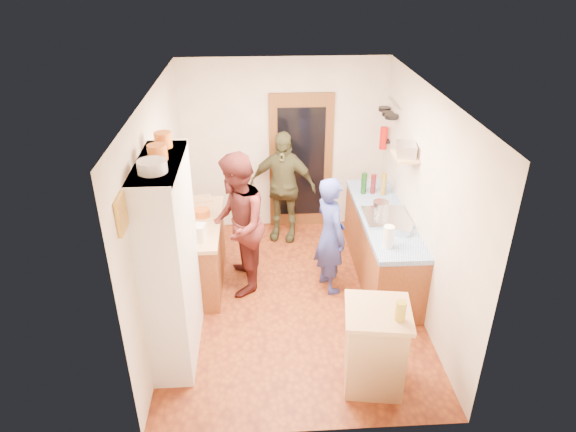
{
  "coord_description": "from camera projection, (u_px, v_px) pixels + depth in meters",
  "views": [
    {
      "loc": [
        -0.38,
        -5.22,
        3.92
      ],
      "look_at": [
        -0.06,
        0.15,
        1.1
      ],
      "focal_mm": 32.0,
      "sensor_mm": 36.0,
      "label": 1
    }
  ],
  "objects": [
    {
      "name": "hutch_body",
      "position": [
        171.0,
        263.0,
        5.17
      ],
      "size": [
        0.4,
        1.2,
        2.2
      ],
      "primitive_type": "cube",
      "color": "silver",
      "rests_on": "ground"
    },
    {
      "name": "hutch_top_shelf",
      "position": [
        158.0,
        163.0,
        4.67
      ],
      "size": [
        0.4,
        1.14,
        0.04
      ],
      "primitive_type": "cube",
      "color": "silver",
      "rests_on": "hutch_body"
    },
    {
      "name": "person_left",
      "position": [
        240.0,
        223.0,
        6.3
      ],
      "size": [
        0.69,
        0.89,
        1.83
      ],
      "primitive_type": "imported",
      "rotation": [
        0.0,
        0.0,
        -1.57
      ],
      "color": "#481A18",
      "rests_on": "ground"
    },
    {
      "name": "pan_hang_b",
      "position": [
        388.0,
        114.0,
        7.02
      ],
      "size": [
        0.16,
        0.16,
        0.05
      ],
      "primitive_type": "cylinder",
      "color": "black",
      "rests_on": "pan_rail"
    },
    {
      "name": "ext_bracket",
      "position": [
        387.0,
        141.0,
        7.36
      ],
      "size": [
        0.06,
        0.1,
        0.04
      ],
      "primitive_type": "cube",
      "color": "black",
      "rests_on": "wall_right"
    },
    {
      "name": "pot_on_hob",
      "position": [
        381.0,
        206.0,
        6.51
      ],
      "size": [
        0.2,
        0.2,
        0.13
      ],
      "primitive_type": "cylinder",
      "color": "silver",
      "rests_on": "hob"
    },
    {
      "name": "island_top",
      "position": [
        378.0,
        312.0,
        4.81
      ],
      "size": [
        0.7,
        0.7,
        0.05
      ],
      "primitive_type": "cube",
      "rotation": [
        0.0,
        0.0,
        -0.14
      ],
      "color": "tan",
      "rests_on": "island_base"
    },
    {
      "name": "bottle_a",
      "position": [
        364.0,
        183.0,
        7.03
      ],
      "size": [
        0.09,
        0.09,
        0.3
      ],
      "primitive_type": "cylinder",
      "rotation": [
        0.0,
        0.0,
        -0.22
      ],
      "color": "#143F14",
      "rests_on": "right_counter_top"
    },
    {
      "name": "left_counter_top",
      "position": [
        195.0,
        223.0,
        6.38
      ],
      "size": [
        0.64,
        1.44,
        0.05
      ],
      "primitive_type": "cube",
      "color": "tan",
      "rests_on": "left_counter_base"
    },
    {
      "name": "fire_extinguisher",
      "position": [
        383.0,
        138.0,
        7.34
      ],
      "size": [
        0.11,
        0.11,
        0.32
      ],
      "primitive_type": "cylinder",
      "color": "red",
      "rests_on": "wall_right"
    },
    {
      "name": "oil_jar",
      "position": [
        401.0,
        311.0,
        4.63
      ],
      "size": [
        0.11,
        0.11,
        0.2
      ],
      "primitive_type": "cylinder",
      "rotation": [
        0.0,
        0.0,
        -0.14
      ],
      "color": "#AD9E2D",
      "rests_on": "island_top"
    },
    {
      "name": "hob",
      "position": [
        387.0,
        217.0,
        6.43
      ],
      "size": [
        0.55,
        0.58,
        0.04
      ],
      "primitive_type": "cube",
      "color": "silver",
      "rests_on": "right_counter_top"
    },
    {
      "name": "pan_hang_a",
      "position": [
        391.0,
        117.0,
        6.83
      ],
      "size": [
        0.18,
        0.18,
        0.05
      ],
      "primitive_type": "cylinder",
      "color": "black",
      "rests_on": "pan_rail"
    },
    {
      "name": "ceiling",
      "position": [
        294.0,
        92.0,
        5.24
      ],
      "size": [
        3.0,
        4.0,
        0.02
      ],
      "primitive_type": "cube",
      "color": "silver",
      "rests_on": "ground"
    },
    {
      "name": "bottle_c",
      "position": [
        384.0,
        184.0,
        7.0
      ],
      "size": [
        0.1,
        0.1,
        0.31
      ],
      "primitive_type": "cylinder",
      "rotation": [
        0.0,
        0.0,
        0.31
      ],
      "color": "olive",
      "rests_on": "right_counter_top"
    },
    {
      "name": "wall_shelf",
      "position": [
        405.0,
        157.0,
        6.14
      ],
      "size": [
        0.26,
        0.42,
        0.03
      ],
      "primitive_type": "cube",
      "color": "tan",
      "rests_on": "wall_right"
    },
    {
      "name": "wall_right",
      "position": [
        424.0,
        203.0,
        5.93
      ],
      "size": [
        0.02,
        4.0,
        2.6
      ],
      "primitive_type": "cube",
      "color": "silver",
      "rests_on": "ground"
    },
    {
      "name": "mixing_bowl",
      "position": [
        402.0,
        230.0,
        6.09
      ],
      "size": [
        0.26,
        0.26,
        0.09
      ],
      "primitive_type": "cylinder",
      "rotation": [
        0.0,
        0.0,
        -0.15
      ],
      "color": "silver",
      "rests_on": "right_counter_top"
    },
    {
      "name": "chopping_board",
      "position": [
        201.0,
        199.0,
        6.91
      ],
      "size": [
        0.34,
        0.27,
        0.02
      ],
      "primitive_type": "cube",
      "rotation": [
        0.0,
        0.0,
        0.19
      ],
      "color": "tan",
      "rests_on": "left_counter_top"
    },
    {
      "name": "person_hob",
      "position": [
        333.0,
        236.0,
        6.32
      ],
      "size": [
        0.54,
        0.65,
        1.54
      ],
      "primitive_type": "imported",
      "rotation": [
        0.0,
        0.0,
        1.92
      ],
      "color": "#2F3C92",
      "rests_on": "ground"
    },
    {
      "name": "pan_rail",
      "position": [
        394.0,
        103.0,
        6.93
      ],
      "size": [
        0.02,
        0.65,
        0.02
      ],
      "primitive_type": "cylinder",
      "rotation": [
        1.57,
        0.0,
        0.0
      ],
      "color": "silver",
      "rests_on": "wall_right"
    },
    {
      "name": "right_counter_top",
      "position": [
        384.0,
        216.0,
        6.56
      ],
      "size": [
        0.62,
        2.22,
        0.06
      ],
      "primitive_type": "cube",
      "color": "#1652A8",
      "rests_on": "right_counter_base"
    },
    {
      "name": "kettle",
      "position": [
        189.0,
        219.0,
        6.26
      ],
      "size": [
        0.18,
        0.18,
        0.17
      ],
      "primitive_type": "cylinder",
      "rotation": [
        0.0,
        0.0,
        0.23
      ],
      "color": "white",
      "rests_on": "left_counter_top"
    },
    {
      "name": "door_glass",
      "position": [
        301.0,
        163.0,
        7.69
      ],
      "size": [
        0.7,
        0.02,
        1.7
      ],
      "primitive_type": "cube",
      "color": "black",
      "rests_on": "door_frame"
    },
    {
      "name": "left_counter_base",
      "position": [
        198.0,
        254.0,
        6.59
      ],
      "size": [
        0.6,
        1.4,
        0.85
      ],
      "primitive_type": "cube",
      "color": "brown",
      "rests_on": "ground"
    },
    {
      "name": "orange_bowl",
      "position": [
        202.0,
        213.0,
        6.48
      ],
      "size": [
        0.23,
        0.23,
        0.09
      ],
      "primitive_type": "cylinder",
      "rotation": [
        0.0,
        0.0,
        0.11
      ],
      "color": "orange",
      "rests_on": "left_counter_top"
    },
    {
      "name": "paper_towel",
      "position": [
        388.0,
        237.0,
        5.77
      ],
      "size": [
        0.13,
        0.13,
        0.26
      ],
      "primitive_type": "cylinder",
      "rotation": [
        0.0,
        0.0,
        0.11
      ],
      "color": "white",
      "rests_on": "right_counter_top"
    },
    {
      "name": "orange_pot_b",
      "position": [
        163.0,
        140.0,
        4.95
      ],
      "size": [
        0.17,
        0.17,
        0.15
      ],
      "primitive_type": "cylinder",
      "color": "orange",
      "rests_on": "hutch_top_shelf"
    },
    {
      "name": "wall_front",
      "position": [
        311.0,
        319.0,
        4.08
      ],
      "size": [
        3.0,
        0.02,
        2.6
      ],
      "primitive_type": "cube",
      "color": "silver",
      "rests_on": "ground"
    },
    {
      "name": "toaster",
      "position": [
        195.0,
        232.0,
        5.94
      ],
      "size": [
        0.28,
        0.21,
        0.19
      ],
      "primitive_type": "cube",
      "rotation": [
        0.0,
        0.0,
        -0.17
      ],
      "color": "white",
      "rests_on": "left_counter_top"
    },
    {
      "name": "radio",
      "position": [
        406.0,
        149.0,
        6.1
      ],
      "size": [
        0.27,
        0.33,
        0.15
      ],
      "primitive_type": "cube",
      "rotation": [
        0.0,
        0.0,
        -0.16
      ],
      "color": "silver",
      "rests_on": "wall_shelf"
    },
    {
      "name": "wall_left",
      "position": [
        160.0,
        210.0,
        5.77
      ],
      "size": [
        0.02,
        4.0,
        2.6
      ],
      "primitive_type": "cube",
      "color": "silver",
      "rests_on": "ground"
    },
    {
      "name": "floor",
      "position": [
        293.0,
        299.0,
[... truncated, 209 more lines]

